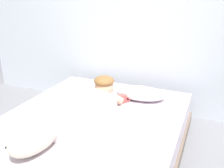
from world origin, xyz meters
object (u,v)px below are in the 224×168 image
(bed, at_px, (88,139))
(coffee_cup, at_px, (123,98))
(cell_phone, at_px, (16,144))
(dog, at_px, (39,133))
(person_lying, at_px, (87,106))
(pillow, at_px, (141,93))

(bed, bearing_deg, coffee_cup, 74.29)
(bed, relative_size, cell_phone, 14.40)
(dog, distance_m, cell_phone, 0.21)
(coffee_cup, xyz_separation_m, cell_phone, (-0.46, -1.00, -0.03))
(person_lying, xyz_separation_m, cell_phone, (-0.28, -0.57, -0.10))
(coffee_cup, height_order, cell_phone, coffee_cup)
(cell_phone, bearing_deg, dog, 20.04)
(pillow, xyz_separation_m, dog, (-0.42, -1.10, 0.05))
(pillow, distance_m, coffee_cup, 0.21)
(person_lying, relative_size, dog, 1.60)
(coffee_cup, distance_m, cell_phone, 1.10)
(pillow, bearing_deg, bed, -112.76)
(coffee_cup, bearing_deg, cell_phone, -114.52)
(pillow, distance_m, dog, 1.18)
(pillow, bearing_deg, person_lying, -117.71)
(person_lying, xyz_separation_m, dog, (-0.11, -0.51, -0.00))
(bed, xyz_separation_m, coffee_cup, (0.14, 0.49, 0.22))
(pillow, height_order, person_lying, person_lying)
(pillow, xyz_separation_m, coffee_cup, (-0.14, -0.16, -0.02))
(dog, bearing_deg, cell_phone, -159.96)
(bed, bearing_deg, dog, -107.84)
(bed, height_order, coffee_cup, coffee_cup)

